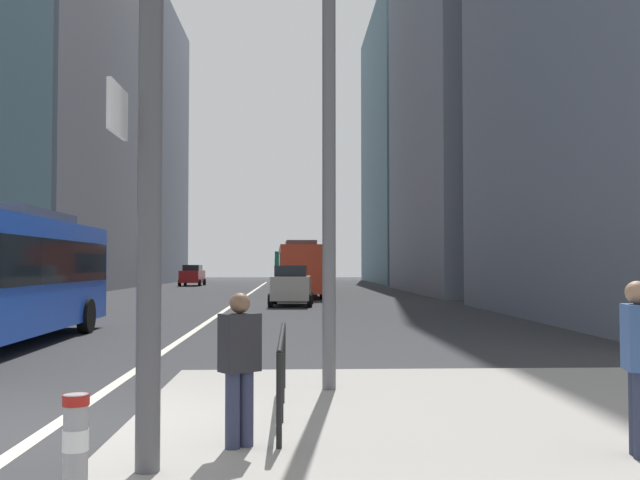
# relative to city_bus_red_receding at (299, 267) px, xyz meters

# --- Properties ---
(ground_plane) EXTENTS (160.00, 160.00, 0.00)m
(ground_plane) POSITION_rel_city_bus_red_receding_xyz_m (-3.36, -15.53, -1.84)
(ground_plane) COLOR #303033
(median_island) EXTENTS (9.00, 10.00, 0.15)m
(median_island) POSITION_rel_city_bus_red_receding_xyz_m (2.14, -36.53, -1.76)
(median_island) COLOR gray
(median_island) RESTS_ON ground
(lane_centre_line) EXTENTS (0.20, 80.00, 0.01)m
(lane_centre_line) POSITION_rel_city_bus_red_receding_xyz_m (-3.36, -5.53, -1.83)
(lane_centre_line) COLOR beige
(lane_centre_line) RESTS_ON ground
(office_tower_left_far) EXTENTS (11.74, 18.37, 30.08)m
(office_tower_left_far) POSITION_rel_city_bus_red_receding_xyz_m (-19.36, 34.65, 13.20)
(office_tower_left_far) COLOR slate
(office_tower_left_far) RESTS_ON ground
(office_tower_right_far) EXTENTS (10.49, 24.78, 30.02)m
(office_tower_right_far) POSITION_rel_city_bus_red_receding_xyz_m (13.64, 33.25, 13.18)
(office_tower_right_far) COLOR slate
(office_tower_right_far) RESTS_ON ground
(city_bus_red_receding) EXTENTS (2.92, 11.41, 3.40)m
(city_bus_red_receding) POSITION_rel_city_bus_red_receding_xyz_m (0.00, 0.00, 0.00)
(city_bus_red_receding) COLOR red
(city_bus_red_receding) RESTS_ON ground
(city_bus_red_distant) EXTENTS (2.93, 11.68, 3.40)m
(city_bus_red_distant) POSITION_rel_city_bus_red_receding_xyz_m (-0.55, 21.76, 0.00)
(city_bus_red_distant) COLOR #198456
(city_bus_red_distant) RESTS_ON ground
(car_oncoming_mid) EXTENTS (2.10, 4.51, 1.94)m
(car_oncoming_mid) POSITION_rel_city_bus_red_receding_xyz_m (-9.77, 21.65, -0.85)
(car_oncoming_mid) COLOR maroon
(car_oncoming_mid) RESTS_ON ground
(car_receding_near) EXTENTS (2.20, 4.16, 1.94)m
(car_receding_near) POSITION_rel_city_bus_red_receding_xyz_m (-0.48, -10.05, -0.85)
(car_receding_near) COLOR #B2A899
(car_receding_near) RESTS_ON ground
(street_lamp_post) EXTENTS (5.50, 0.32, 8.00)m
(street_lamp_post) POSITION_rel_city_bus_red_receding_xyz_m (0.11, -33.51, 3.45)
(street_lamp_post) COLOR #56565B
(street_lamp_post) RESTS_ON median_island
(bollard_left) EXTENTS (0.20, 0.20, 0.88)m
(bollard_left) POSITION_rel_city_bus_red_receding_xyz_m (-2.03, -38.59, -1.20)
(bollard_left) COLOR #99999E
(bollard_left) RESTS_ON median_island
(pedestrian_railing) EXTENTS (0.06, 3.49, 0.98)m
(pedestrian_railing) POSITION_rel_city_bus_red_receding_xyz_m (-0.56, -35.08, -0.99)
(pedestrian_railing) COLOR black
(pedestrian_railing) RESTS_ON median_island
(pedestrian_waiting) EXTENTS (0.31, 0.42, 1.69)m
(pedestrian_waiting) POSITION_rel_city_bus_red_receding_xyz_m (2.90, -37.24, -0.75)
(pedestrian_waiting) COLOR #2D334C
(pedestrian_waiting) RESTS_ON median_island
(pedestrian_walking) EXTENTS (0.45, 0.42, 1.55)m
(pedestrian_walking) POSITION_rel_city_bus_red_receding_xyz_m (-0.96, -36.74, -0.83)
(pedestrian_walking) COLOR #2D334C
(pedestrian_walking) RESTS_ON median_island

